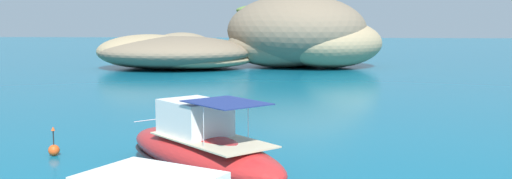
{
  "coord_description": "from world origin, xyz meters",
  "views": [
    {
      "loc": [
        2.37,
        -10.58,
        6.79
      ],
      "look_at": [
        -0.17,
        22.87,
        2.62
      ],
      "focal_mm": 39.71,
      "sensor_mm": 36.0,
      "label": 1
    }
  ],
  "objects": [
    {
      "name": "islet_large",
      "position": [
        2.38,
        72.89,
        4.53
      ],
      "size": [
        29.43,
        29.68,
        10.35
      ],
      "color": "#9E8966",
      "rests_on": "ground"
    },
    {
      "name": "islet_small",
      "position": [
        -15.38,
        67.97,
        2.07
      ],
      "size": [
        26.77,
        19.99,
        4.92
      ],
      "color": "#756651",
      "rests_on": "ground"
    },
    {
      "name": "motorboat_red",
      "position": [
        -1.89,
        13.56,
        1.09
      ],
      "size": [
        9.89,
        10.24,
        3.43
      ],
      "color": "red",
      "rests_on": "ground"
    },
    {
      "name": "channel_buoy",
      "position": [
        -9.83,
        16.29,
        0.34
      ],
      "size": [
        0.56,
        0.56,
        1.48
      ],
      "color": "#E54C19",
      "rests_on": "ground"
    }
  ]
}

